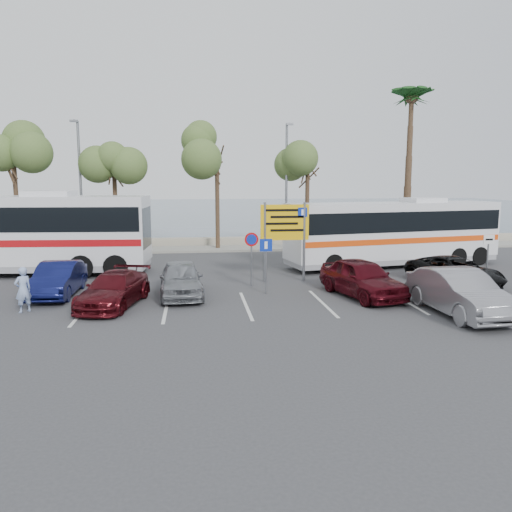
{
  "coord_description": "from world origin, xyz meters",
  "views": [
    {
      "loc": [
        -3.05,
        -18.81,
        4.56
      ],
      "look_at": [
        -0.33,
        3.0,
        1.23
      ],
      "focal_mm": 35.0,
      "sensor_mm": 36.0,
      "label": 1
    }
  ],
  "objects": [
    {
      "name": "car_maroon",
      "position": [
        -6.0,
        -0.44,
        0.61
      ],
      "size": [
        2.64,
        4.51,
        1.23
      ],
      "primitive_type": "imported",
      "rotation": [
        0.0,
        0.0,
        -0.23
      ],
      "color": "#480C11",
      "rests_on": "ground"
    },
    {
      "name": "sign_taxi",
      "position": [
        9.8,
        1.49,
        1.42
      ],
      "size": [
        0.5,
        0.07,
        2.2
      ],
      "color": "slate",
      "rests_on": "ground"
    },
    {
      "name": "car_silver_b",
      "position": [
        5.9,
        -3.15,
        0.78
      ],
      "size": [
        1.89,
        4.79,
        1.55
      ],
      "primitive_type": "imported",
      "rotation": [
        0.0,
        0.0,
        0.05
      ],
      "color": "gray",
      "rests_on": "ground"
    },
    {
      "name": "car_red",
      "position": [
        3.5,
        -0.16,
        0.75
      ],
      "size": [
        2.79,
        4.72,
        1.51
      ],
      "primitive_type": "imported",
      "rotation": [
        0.0,
        0.0,
        0.24
      ],
      "color": "#460A12",
      "rests_on": "ground"
    },
    {
      "name": "suv_black",
      "position": [
        8.3,
        1.5,
        0.62
      ],
      "size": [
        3.43,
        4.9,
        1.24
      ],
      "primitive_type": "imported",
      "rotation": [
        0.0,
        0.0,
        0.34
      ],
      "color": "black",
      "rests_on": "ground"
    },
    {
      "name": "car_silver_a",
      "position": [
        -3.6,
        0.81,
        0.7
      ],
      "size": [
        1.87,
        4.18,
        1.4
      ],
      "primitive_type": "imported",
      "rotation": [
        0.0,
        0.0,
        0.05
      ],
      "color": "gray",
      "rests_on": "ground"
    },
    {
      "name": "pedestrian_far",
      "position": [
        5.9,
        6.5,
        0.94
      ],
      "size": [
        1.13,
        1.16,
        1.88
      ],
      "primitive_type": "imported",
      "rotation": [
        0.0,
        0.0,
        2.26
      ],
      "color": "#2D3044",
      "rests_on": "ground"
    },
    {
      "name": "tree_far_left",
      "position": [
        -14.0,
        14.0,
        6.33
      ],
      "size": [
        3.2,
        3.2,
        7.6
      ],
      "color": "#382619",
      "rests_on": "kerb_strip"
    },
    {
      "name": "tree_right",
      "position": [
        4.5,
        14.0,
        6.17
      ],
      "size": [
        3.2,
        3.2,
        7.4
      ],
      "color": "#382619",
      "rests_on": "kerb_strip"
    },
    {
      "name": "sign_no_stop",
      "position": [
        -0.6,
        2.38,
        1.58
      ],
      "size": [
        0.6,
        0.08,
        2.35
      ],
      "color": "slate",
      "rests_on": "ground"
    },
    {
      "name": "coach_bus_left",
      "position": [
        -11.87,
        6.5,
        1.89
      ],
      "size": [
        13.25,
        3.67,
        4.08
      ],
      "color": "silver",
      "rests_on": "ground"
    },
    {
      "name": "sign_parking",
      "position": [
        -0.2,
        0.79,
        1.47
      ],
      "size": [
        0.5,
        0.07,
        2.25
      ],
      "color": "slate",
      "rests_on": "ground"
    },
    {
      "name": "street_lamp_right",
      "position": [
        3.0,
        13.52,
        4.6
      ],
      "size": [
        0.45,
        1.15,
        8.01
      ],
      "color": "slate",
      "rests_on": "kerb_strip"
    },
    {
      "name": "car_blue",
      "position": [
        -8.47,
        1.5,
        0.67
      ],
      "size": [
        1.46,
        4.08,
        1.34
      ],
      "primitive_type": "imported",
      "rotation": [
        0.0,
        0.0,
        -0.01
      ],
      "color": "#0F1449",
      "rests_on": "ground"
    },
    {
      "name": "pedestrian_near",
      "position": [
        -9.0,
        -0.96,
        0.8
      ],
      "size": [
        0.69,
        0.68,
        1.6
      ],
      "primitive_type": "imported",
      "rotation": [
        0.0,
        0.0,
        3.89
      ],
      "color": "#8FA4D0",
      "rests_on": "ground"
    },
    {
      "name": "lane_markings",
      "position": [
        -1.14,
        -1.0,
        0.0
      ],
      "size": [
        12.02,
        4.2,
        0.01
      ],
      "primitive_type": null,
      "color": "silver",
      "rests_on": "ground"
    },
    {
      "name": "street_lamp_left",
      "position": [
        -10.0,
        13.52,
        4.6
      ],
      "size": [
        0.45,
        1.15,
        8.01
      ],
      "color": "slate",
      "rests_on": "kerb_strip"
    },
    {
      "name": "tree_left",
      "position": [
        -8.0,
        14.0,
        6.0
      ],
      "size": [
        3.2,
        3.2,
        7.2
      ],
      "color": "#382619",
      "rests_on": "kerb_strip"
    },
    {
      "name": "sea",
      "position": [
        0.0,
        60.0,
        0.01
      ],
      "size": [
        140.0,
        140.0,
        0.0
      ],
      "primitive_type": "plane",
      "color": "#3D5563",
      "rests_on": "ground"
    },
    {
      "name": "palm_tree",
      "position": [
        11.5,
        14.0,
        9.87
      ],
      "size": [
        4.8,
        4.8,
        11.2
      ],
      "color": "#382619",
      "rests_on": "kerb_strip"
    },
    {
      "name": "coach_bus_right",
      "position": [
        7.5,
        6.5,
        1.69
      ],
      "size": [
        11.95,
        4.67,
        3.64
      ],
      "color": "silver",
      "rests_on": "ground"
    },
    {
      "name": "direction_sign",
      "position": [
        1.0,
        3.2,
        2.43
      ],
      "size": [
        2.2,
        0.12,
        3.6
      ],
      "color": "slate",
      "rests_on": "ground"
    },
    {
      "name": "seawall",
      "position": [
        0.0,
        16.0,
        0.3
      ],
      "size": [
        48.0,
        0.8,
        0.6
      ],
      "primitive_type": "cube",
      "color": "#A49A83",
      "rests_on": "ground"
    },
    {
      "name": "ground",
      "position": [
        0.0,
        0.0,
        0.0
      ],
      "size": [
        120.0,
        120.0,
        0.0
      ],
      "primitive_type": "plane",
      "color": "#363639",
      "rests_on": "ground"
    },
    {
      "name": "kerb_strip",
      "position": [
        0.0,
        14.0,
        0.07
      ],
      "size": [
        44.0,
        2.4,
        0.15
      ],
      "primitive_type": "cube",
      "color": "gray",
      "rests_on": "ground"
    },
    {
      "name": "tree_mid",
      "position": [
        -1.5,
        14.0,
        6.65
      ],
      "size": [
        3.2,
        3.2,
        8.0
      ],
      "color": "#382619",
      "rests_on": "kerb_strip"
    }
  ]
}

